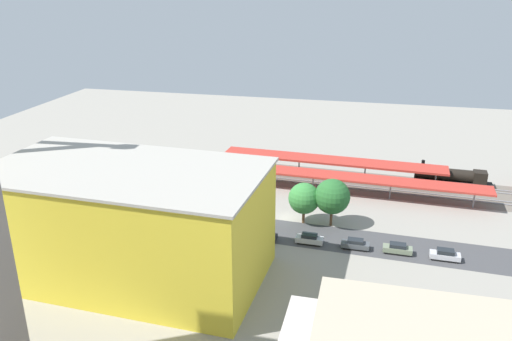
# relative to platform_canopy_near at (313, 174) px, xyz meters

# --- Properties ---
(ground_plane) EXTENTS (200.72, 200.72, 0.00)m
(ground_plane) POSITION_rel_platform_canopy_near_xyz_m (3.14, 14.16, -3.77)
(ground_plane) COLOR gray
(ground_plane) RESTS_ON ground
(rail_bed) EXTENTS (126.01, 20.58, 0.01)m
(rail_bed) POSITION_rel_platform_canopy_near_xyz_m (3.14, -7.10, -3.77)
(rail_bed) COLOR #665E54
(rail_bed) RESTS_ON ground
(street_asphalt) EXTENTS (125.75, 15.61, 0.01)m
(street_asphalt) POSITION_rel_platform_canopy_near_xyz_m (3.14, 19.91, -3.77)
(street_asphalt) COLOR #424244
(street_asphalt) RESTS_ON ground
(track_rails) EXTENTS (125.28, 14.16, 0.12)m
(track_rails) POSITION_rel_platform_canopy_near_xyz_m (3.14, -7.10, -3.59)
(track_rails) COLOR #9E9EA8
(track_rails) RESTS_ON ground
(platform_canopy_near) EXTENTS (69.44, 8.53, 3.98)m
(platform_canopy_near) POSITION_rel_platform_canopy_near_xyz_m (0.00, 0.00, 0.00)
(platform_canopy_near) COLOR #B73328
(platform_canopy_near) RESTS_ON ground
(platform_canopy_far) EXTENTS (48.45, 7.99, 4.58)m
(platform_canopy_far) POSITION_rel_platform_canopy_near_xyz_m (-3.09, -7.50, 0.56)
(platform_canopy_far) COLOR #B73328
(platform_canopy_far) RESTS_ON ground
(locomotive) EXTENTS (15.93, 3.39, 4.93)m
(locomotive) POSITION_rel_platform_canopy_near_xyz_m (-28.85, -10.08, -2.02)
(locomotive) COLOR black
(locomotive) RESTS_ON ground
(parked_car_0) EXTENTS (4.65, 1.87, 1.78)m
(parked_car_0) POSITION_rel_platform_canopy_near_xyz_m (-23.72, 23.41, -2.98)
(parked_car_0) COLOR black
(parked_car_0) RESTS_ON ground
(parked_car_1) EXTENTS (4.64, 1.85, 1.71)m
(parked_car_1) POSITION_rel_platform_canopy_near_xyz_m (-16.52, 23.01, -3.01)
(parked_car_1) COLOR black
(parked_car_1) RESTS_ON ground
(parked_car_2) EXTENTS (4.57, 1.83, 1.67)m
(parked_car_2) POSITION_rel_platform_canopy_near_xyz_m (-9.85, 23.00, -3.02)
(parked_car_2) COLOR black
(parked_car_2) RESTS_ON ground
(parked_car_3) EXTENTS (4.60, 1.85, 1.75)m
(parked_car_3) POSITION_rel_platform_canopy_near_xyz_m (-2.35, 22.98, -2.99)
(parked_car_3) COLOR black
(parked_car_3) RESTS_ON ground
(parked_car_4) EXTENTS (4.26, 2.09, 1.72)m
(parked_car_4) POSITION_rel_platform_canopy_near_xyz_m (5.15, 23.46, -3.01)
(parked_car_4) COLOR black
(parked_car_4) RESTS_ON ground
(construction_building) EXTENTS (39.41, 22.56, 16.28)m
(construction_building) POSITION_rel_platform_canopy_near_xyz_m (22.07, 38.05, 4.37)
(construction_building) COLOR yellow
(construction_building) RESTS_ON ground
(construction_roof_slab) EXTENTS (40.04, 23.19, 0.40)m
(construction_roof_slab) POSITION_rel_platform_canopy_near_xyz_m (22.07, 38.05, 12.71)
(construction_roof_slab) COLOR #ADA89E
(construction_roof_slab) RESTS_ON construction_building
(box_truck_0) EXTENTS (8.75, 3.19, 3.43)m
(box_truck_0) POSITION_rel_platform_canopy_near_xyz_m (27.08, 23.53, -2.08)
(box_truck_0) COLOR black
(box_truck_0) RESTS_ON ground
(street_tree_0) EXTENTS (6.26, 6.26, 8.75)m
(street_tree_0) POSITION_rel_platform_canopy_near_xyz_m (-5.20, 15.43, 1.84)
(street_tree_0) COLOR brown
(street_tree_0) RESTS_ON ground
(street_tree_1) EXTENTS (5.61, 5.61, 7.61)m
(street_tree_1) POSITION_rel_platform_canopy_near_xyz_m (-0.26, 15.48, 1.02)
(street_tree_1) COLOR brown
(street_tree_1) RESTS_ON ground
(street_tree_2) EXTENTS (4.47, 4.47, 7.42)m
(street_tree_2) POSITION_rel_platform_canopy_near_xyz_m (18.90, 15.63, 1.38)
(street_tree_2) COLOR brown
(street_tree_2) RESTS_ON ground
(street_tree_3) EXTENTS (5.00, 5.00, 7.60)m
(street_tree_3) POSITION_rel_platform_canopy_near_xyz_m (23.53, 14.15, 1.31)
(street_tree_3) COLOR brown
(street_tree_3) RESTS_ON ground
(traffic_light) EXTENTS (0.50, 0.36, 7.00)m
(traffic_light) POSITION_rel_platform_canopy_near_xyz_m (3.74, 24.19, 0.83)
(traffic_light) COLOR #333333
(traffic_light) RESTS_ON ground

